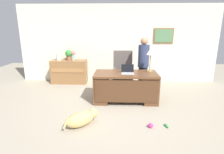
% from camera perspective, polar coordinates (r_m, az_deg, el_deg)
% --- Properties ---
extents(ground_plane, '(12.00, 12.00, 0.00)m').
position_cam_1_polar(ground_plane, '(4.27, 1.60, -10.84)').
color(ground_plane, '#9E937F').
extents(back_wall, '(7.00, 0.16, 2.70)m').
position_cam_1_polar(back_wall, '(6.46, 1.96, 10.50)').
color(back_wall, beige).
rests_on(back_wall, ground_plane).
extents(desk, '(1.64, 0.85, 0.76)m').
position_cam_1_polar(desk, '(4.73, 4.36, -2.90)').
color(desk, brown).
rests_on(desk, ground_plane).
extents(credenza, '(1.22, 0.50, 0.81)m').
position_cam_1_polar(credenza, '(6.50, -13.51, 1.68)').
color(credenza, olive).
rests_on(credenza, ground_plane).
extents(armchair, '(0.60, 0.59, 1.21)m').
position_cam_1_polar(armchair, '(5.66, 3.45, 1.35)').
color(armchair, '#564C47').
rests_on(armchair, ground_plane).
extents(person_standing, '(0.32, 0.32, 1.65)m').
position_cam_1_polar(person_standing, '(5.34, 9.97, 3.88)').
color(person_standing, '#262323').
rests_on(person_standing, ground_plane).
extents(dog_lying, '(0.65, 0.62, 0.30)m').
position_cam_1_polar(dog_lying, '(3.67, -9.60, -12.94)').
color(dog_lying, tan).
rests_on(dog_lying, ground_plane).
extents(laptop, '(0.32, 0.22, 0.22)m').
position_cam_1_polar(laptop, '(4.61, 5.00, 1.88)').
color(laptop, '#B2B5BA').
rests_on(laptop, desk).
extents(desk_lamp, '(0.22, 0.22, 0.64)m').
position_cam_1_polar(desk_lamp, '(4.82, 12.27, 7.58)').
color(desk_lamp, '#9E8447').
rests_on(desk_lamp, desk).
extents(vase_with_flowers, '(0.17, 0.17, 0.34)m').
position_cam_1_polar(vase_with_flowers, '(6.35, -12.44, 7.04)').
color(vase_with_flowers, '#85A69A').
rests_on(vase_with_flowers, credenza).
extents(vase_empty, '(0.15, 0.15, 0.26)m').
position_cam_1_polar(vase_empty, '(6.50, -16.81, 6.30)').
color(vase_empty, silver).
rests_on(vase_empty, credenza).
extents(potted_plant, '(0.24, 0.24, 0.36)m').
position_cam_1_polar(potted_plant, '(6.38, -13.66, 6.97)').
color(potted_plant, brown).
rests_on(potted_plant, credenza).
extents(dog_toy_ball, '(0.09, 0.09, 0.09)m').
position_cam_1_polar(dog_toy_ball, '(3.68, 12.29, -14.92)').
color(dog_toy_ball, '#D8338C').
rests_on(dog_toy_ball, ground_plane).
extents(dog_toy_bone, '(0.08, 0.15, 0.05)m').
position_cam_1_polar(dog_toy_bone, '(3.80, 17.04, -14.67)').
color(dog_toy_bone, green).
rests_on(dog_toy_bone, ground_plane).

